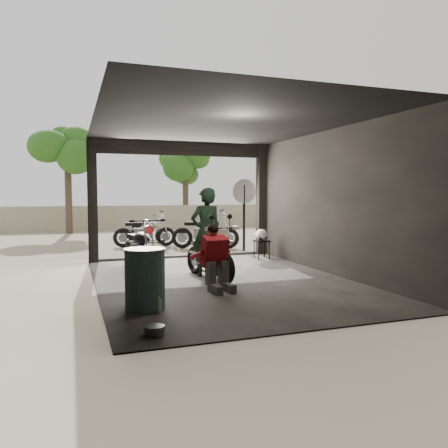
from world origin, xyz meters
TOP-DOWN VIEW (x-y plane):
  - ground at (0.00, 0.00)m, footprint 80.00×80.00m
  - garage at (0.00, 0.55)m, footprint 7.00×7.13m
  - boundary_wall at (0.00, 14.00)m, footprint 18.00×0.30m
  - tree_left at (-3.00, 12.50)m, footprint 2.20×2.20m
  - tree_right at (2.80, 14.00)m, footprint 2.20×2.20m
  - main_bike at (-0.19, 0.31)m, footprint 1.05×1.83m
  - left_bike at (-1.43, 1.68)m, footprint 1.06×1.92m
  - outside_bike_a at (-0.57, 6.36)m, footprint 1.86×0.85m
  - outside_bike_b at (-0.38, 7.16)m, footprint 1.60×0.98m
  - outside_bike_c at (1.22, 5.21)m, footprint 2.07×1.42m
  - rider at (-0.16, 0.62)m, footprint 0.76×0.56m
  - mechanic at (-0.40, -0.87)m, footprint 0.70×0.89m
  - stool at (2.00, 2.49)m, footprint 0.38×0.38m
  - helmet at (2.00, 2.51)m, footprint 0.41×0.42m
  - oil_drum at (-1.86, -1.73)m, footprint 0.78×0.78m
  - sign_post at (2.02, 3.84)m, footprint 0.75×0.08m

SIDE VIEW (x-z plane):
  - ground at x=0.00m, z-range 0.00..0.00m
  - stool at x=2.00m, z-range 0.19..0.71m
  - oil_drum at x=-1.86m, z-range 0.00..0.95m
  - outside_bike_b at x=-0.38m, z-range 0.00..1.01m
  - main_bike at x=-0.19m, z-range 0.00..1.15m
  - mechanic at x=-0.40m, z-range 0.00..1.19m
  - boundary_wall at x=0.00m, z-range 0.00..1.20m
  - left_bike at x=-1.43m, z-range 0.00..1.23m
  - outside_bike_a at x=-0.57m, z-range 0.00..1.23m
  - outside_bike_c at x=1.22m, z-range 0.00..1.30m
  - helmet at x=2.00m, z-range 0.52..0.83m
  - rider at x=-0.16m, z-range 0.00..1.92m
  - garage at x=0.00m, z-range -0.32..2.88m
  - sign_post at x=2.02m, z-range 0.38..2.62m
  - tree_right at x=2.80m, z-range 1.06..6.06m
  - tree_left at x=-3.00m, z-range 1.19..6.79m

